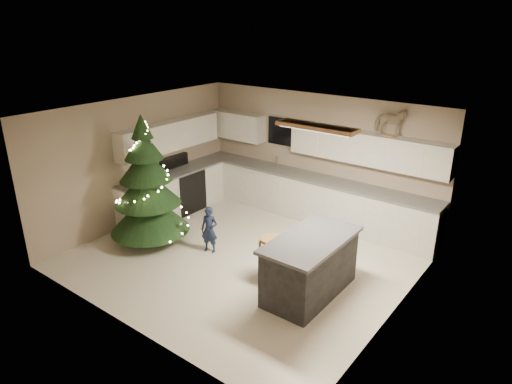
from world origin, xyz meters
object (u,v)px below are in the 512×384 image
island (310,266)px  christmas_tree (147,191)px  rocking_horse (390,122)px  toddler (209,230)px  bar_stool (271,248)px

island → christmas_tree: bearing=-175.0°
island → rocking_horse: (0.04, 2.59, 1.79)m
toddler → rocking_horse: bearing=30.9°
rocking_horse → island: bearing=168.7°
island → toddler: 2.15m
island → toddler: (-2.15, 0.06, -0.05)m
toddler → rocking_horse: 3.82m
island → rocking_horse: bearing=89.1°
christmas_tree → rocking_horse: 4.63m
island → christmas_tree: 3.41m
toddler → island: bearing=-19.8°
bar_stool → christmas_tree: (-2.63, -0.30, 0.46)m
christmas_tree → island: bearing=5.0°
bar_stool → island: bearing=-0.5°
island → bar_stool: island is taller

